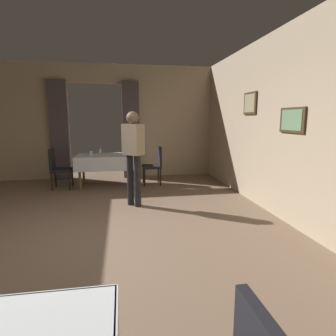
{
  "coord_description": "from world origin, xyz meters",
  "views": [
    {
      "loc": [
        0.65,
        -3.59,
        1.59
      ],
      "look_at": [
        1.31,
        0.36,
        0.89
      ],
      "focal_mm": 29.92,
      "sensor_mm": 36.0,
      "label": 1
    }
  ],
  "objects_px": {
    "dining_table_mid": "(108,159)",
    "person_waiter_by_doorway": "(133,151)",
    "flower_vase_mid": "(100,150)",
    "glass_mid_b": "(125,152)",
    "glass_mid_c": "(91,153)",
    "chair_mid_right": "(155,163)",
    "chair_mid_left": "(58,167)"
  },
  "relations": [
    {
      "from": "chair_mid_left",
      "to": "flower_vase_mid",
      "type": "xyz_separation_m",
      "value": [
        0.93,
        0.35,
        0.33
      ]
    },
    {
      "from": "flower_vase_mid",
      "to": "chair_mid_left",
      "type": "bearing_deg",
      "value": -159.41
    },
    {
      "from": "chair_mid_right",
      "to": "glass_mid_b",
      "type": "height_order",
      "value": "chair_mid_right"
    },
    {
      "from": "flower_vase_mid",
      "to": "glass_mid_c",
      "type": "relative_size",
      "value": 1.79
    },
    {
      "from": "chair_mid_right",
      "to": "person_waiter_by_doorway",
      "type": "relative_size",
      "value": 0.54
    },
    {
      "from": "chair_mid_left",
      "to": "flower_vase_mid",
      "type": "bearing_deg",
      "value": 20.59
    },
    {
      "from": "chair_mid_right",
      "to": "flower_vase_mid",
      "type": "height_order",
      "value": "flower_vase_mid"
    },
    {
      "from": "glass_mid_b",
      "to": "glass_mid_c",
      "type": "distance_m",
      "value": 0.8
    },
    {
      "from": "chair_mid_left",
      "to": "person_waiter_by_doorway",
      "type": "distance_m",
      "value": 2.34
    },
    {
      "from": "person_waiter_by_doorway",
      "to": "glass_mid_b",
      "type": "bearing_deg",
      "value": 94.08
    },
    {
      "from": "chair_mid_right",
      "to": "glass_mid_c",
      "type": "height_order",
      "value": "chair_mid_right"
    },
    {
      "from": "chair_mid_left",
      "to": "glass_mid_b",
      "type": "relative_size",
      "value": 9.1
    },
    {
      "from": "glass_mid_c",
      "to": "glass_mid_b",
      "type": "bearing_deg",
      "value": 9.81
    },
    {
      "from": "chair_mid_right",
      "to": "glass_mid_c",
      "type": "distance_m",
      "value": 1.53
    },
    {
      "from": "chair_mid_right",
      "to": "flower_vase_mid",
      "type": "xyz_separation_m",
      "value": [
        -1.31,
        0.25,
        0.33
      ]
    },
    {
      "from": "dining_table_mid",
      "to": "person_waiter_by_doorway",
      "type": "bearing_deg",
      "value": -72.36
    },
    {
      "from": "dining_table_mid",
      "to": "person_waiter_by_doorway",
      "type": "relative_size",
      "value": 0.86
    },
    {
      "from": "glass_mid_c",
      "to": "person_waiter_by_doorway",
      "type": "height_order",
      "value": "person_waiter_by_doorway"
    },
    {
      "from": "dining_table_mid",
      "to": "chair_mid_left",
      "type": "distance_m",
      "value": 1.13
    },
    {
      "from": "chair_mid_left",
      "to": "glass_mid_c",
      "type": "xyz_separation_m",
      "value": [
        0.74,
        0.06,
        0.29
      ]
    },
    {
      "from": "chair_mid_right",
      "to": "person_waiter_by_doorway",
      "type": "distance_m",
      "value": 1.84
    },
    {
      "from": "dining_table_mid",
      "to": "person_waiter_by_doorway",
      "type": "distance_m",
      "value": 1.8
    },
    {
      "from": "glass_mid_c",
      "to": "person_waiter_by_doorway",
      "type": "bearing_deg",
      "value": -60.7
    },
    {
      "from": "flower_vase_mid",
      "to": "glass_mid_b",
      "type": "relative_size",
      "value": 1.78
    },
    {
      "from": "flower_vase_mid",
      "to": "glass_mid_c",
      "type": "xyz_separation_m",
      "value": [
        -0.19,
        -0.29,
        -0.05
      ]
    },
    {
      "from": "glass_mid_b",
      "to": "glass_mid_c",
      "type": "bearing_deg",
      "value": -170.19
    },
    {
      "from": "dining_table_mid",
      "to": "flower_vase_mid",
      "type": "bearing_deg",
      "value": 128.35
    },
    {
      "from": "flower_vase_mid",
      "to": "glass_mid_b",
      "type": "distance_m",
      "value": 0.62
    },
    {
      "from": "chair_mid_left",
      "to": "glass_mid_b",
      "type": "bearing_deg",
      "value": 7.15
    },
    {
      "from": "chair_mid_right",
      "to": "flower_vase_mid",
      "type": "relative_size",
      "value": 5.11
    },
    {
      "from": "dining_table_mid",
      "to": "person_waiter_by_doorway",
      "type": "height_order",
      "value": "person_waiter_by_doorway"
    },
    {
      "from": "glass_mid_c",
      "to": "person_waiter_by_doorway",
      "type": "relative_size",
      "value": 0.06
    }
  ]
}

